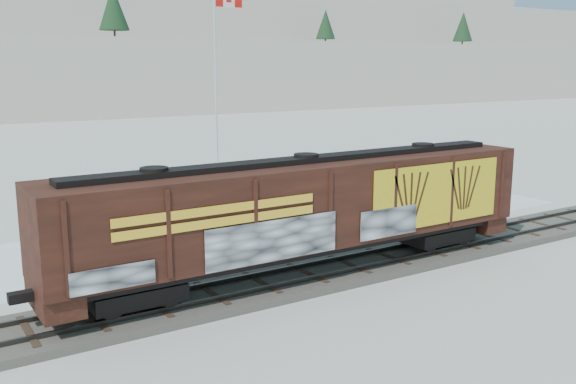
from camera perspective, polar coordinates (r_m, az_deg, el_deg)
ground at (r=24.50m, az=1.74°, el=-7.84°), size 500.00×500.00×0.00m
rail_track at (r=24.45m, az=1.74°, el=-7.52°), size 50.00×3.40×0.43m
parking_strip at (r=30.71m, az=-6.18°, el=-3.90°), size 40.00×8.00×0.03m
hopper_railcar at (r=23.67m, az=1.62°, el=-1.37°), size 19.36×3.06×4.30m
flagpole at (r=39.00m, az=-6.22°, el=6.34°), size 2.30×0.90×12.52m
car_silver at (r=29.38m, az=-13.23°, el=-3.22°), size 4.96×3.00×1.58m
car_white at (r=28.98m, az=-10.80°, el=-3.41°), size 4.75×2.63×1.48m
car_dark at (r=35.57m, az=10.38°, el=-0.84°), size 4.62×2.47×1.28m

